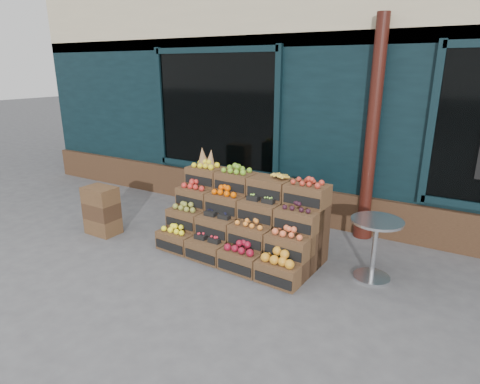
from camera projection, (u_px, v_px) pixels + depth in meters
The scene contains 6 objects.
ground at pixel (225, 272), 5.12m from camera, with size 60.00×60.00×0.00m, color #4E4E51.
shop_facade at pixel (353, 72), 8.59m from camera, with size 12.00×6.24×4.80m.
crate_display at pixel (243, 223), 5.57m from camera, with size 2.25×1.19×1.38m.
spare_crates at pixel (102, 210), 6.21m from camera, with size 0.51×0.35×0.75m.
bistro_table at pixel (375, 242), 4.83m from camera, with size 0.62×0.62×0.77m.
shopkeeper at pixel (224, 150), 7.99m from camera, with size 0.66×0.44×1.82m, color #195A2D.
Camera 1 is at (2.51, -3.84, 2.51)m, focal length 30.00 mm.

